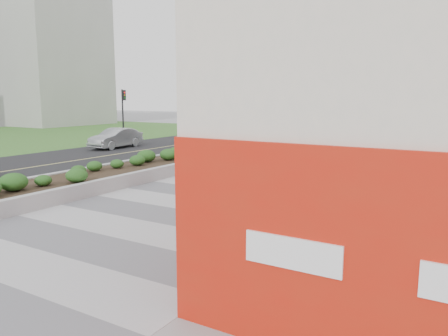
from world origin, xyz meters
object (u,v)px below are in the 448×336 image
(planter, at_px, (145,166))
(skateboarder, at_px, (207,174))
(traffic_signal_near, at_px, (227,110))
(car_silver, at_px, (116,138))
(traffic_signal_far, at_px, (123,108))
(car_dark, at_px, (209,137))

(planter, bearing_deg, skateboarder, -19.75)
(planter, height_order, traffic_signal_near, traffic_signal_near)
(skateboarder, height_order, car_silver, car_silver)
(planter, distance_m, traffic_signal_near, 10.90)
(traffic_signal_near, relative_size, car_silver, 0.98)
(traffic_signal_far, bearing_deg, traffic_signal_near, 3.11)
(traffic_signal_far, distance_m, skateboarder, 19.47)
(traffic_signal_near, bearing_deg, skateboarder, -62.66)
(car_silver, relative_size, car_dark, 0.87)
(car_silver, distance_m, car_dark, 6.67)
(traffic_signal_near, relative_size, skateboarder, 3.20)
(traffic_signal_far, height_order, car_dark, traffic_signal_far)
(skateboarder, bearing_deg, traffic_signal_far, 148.31)
(skateboarder, distance_m, car_silver, 16.23)
(car_silver, height_order, car_dark, car_dark)
(planter, relative_size, car_silver, 4.20)
(car_silver, bearing_deg, traffic_signal_far, 121.22)
(traffic_signal_near, bearing_deg, traffic_signal_far, -176.89)
(car_dark, bearing_deg, traffic_signal_near, -20.74)
(traffic_signal_near, relative_size, traffic_signal_far, 1.00)
(traffic_signal_near, height_order, car_silver, traffic_signal_near)
(car_dark, bearing_deg, skateboarder, -53.48)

